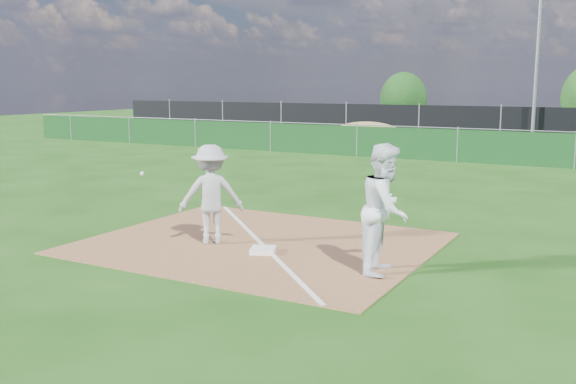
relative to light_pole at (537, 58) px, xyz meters
The scene contains 14 objects.
ground 13.40m from the light_pole, 96.74° to the right, with size 90.00×90.00×0.00m, color #19460F.
infield_dirt 22.11m from the light_pole, 93.95° to the right, with size 6.00×5.00×0.02m, color brown.
foul_line 22.11m from the light_pole, 93.95° to the right, with size 0.08×7.00×0.01m, color white.
green_fence 8.55m from the light_pole, 101.02° to the right, with size 44.00×0.05×1.20m, color #0F3814.
dirt_mound 8.46m from the light_pole, 147.13° to the right, with size 3.38×2.60×1.17m, color #988149.
black_fence 3.46m from the light_pole, 168.69° to the left, with size 46.00×0.04×1.80m, color black.
parking_lot 6.80m from the light_pole, 105.80° to the left, with size 46.00×9.00×0.01m, color black.
light_pole is the anchor object (origin of this frame).
first_base 22.65m from the light_pole, 92.80° to the right, with size 0.41×0.41×0.09m, color white.
play_at_first 22.48m from the light_pole, 95.80° to the right, with size 2.29×1.23×1.79m.
runner 22.55m from the light_pole, 87.14° to the right, with size 0.97×0.76×2.00m, color white.
car_left 8.61m from the light_pole, 146.22° to the left, with size 1.82×4.52×1.54m, color #95989C.
car_mid 6.02m from the light_pole, 129.37° to the left, with size 1.64×4.69×1.55m, color black.
tree_left 13.62m from the light_pole, 134.89° to the left, with size 3.05×3.05×3.62m.
Camera 1 is at (5.93, -8.68, 2.88)m, focal length 40.00 mm.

